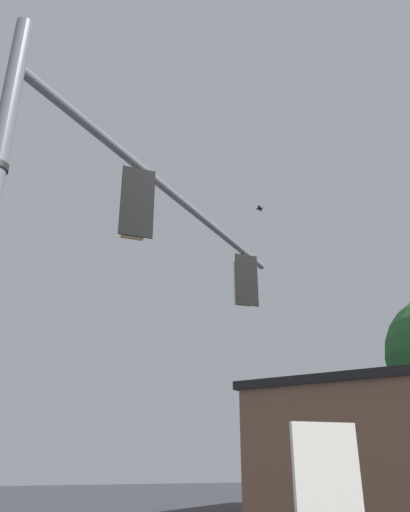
# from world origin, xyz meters

# --- Properties ---
(mast_arm) EXTENTS (6.01, 5.26, 0.15)m
(mast_arm) POSITION_xyz_m (2.96, 2.57, 6.42)
(mast_arm) COLOR slate
(traffic_light_nearest_pole) EXTENTS (0.54, 0.49, 1.31)m
(traffic_light_nearest_pole) POSITION_xyz_m (1.92, 1.69, 5.64)
(traffic_light_nearest_pole) COLOR black
(traffic_light_mid_inner) EXTENTS (0.54, 0.49, 1.31)m
(traffic_light_mid_inner) POSITION_xyz_m (5.05, 4.42, 5.64)
(traffic_light_mid_inner) COLOR black
(bird_flying) EXTENTS (0.22, 0.25, 0.07)m
(bird_flying) POSITION_xyz_m (6.35, 5.97, 8.60)
(bird_flying) COLOR black
(storefront_building) EXTENTS (11.26, 11.49, 4.47)m
(storefront_building) POSITION_xyz_m (13.18, 9.73, 2.25)
(storefront_building) COLOR brown
(storefront_building) RESTS_ON ground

